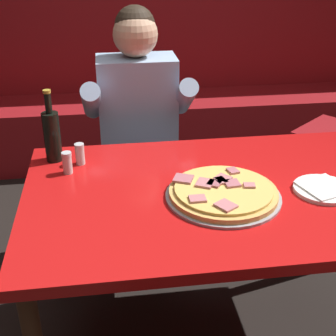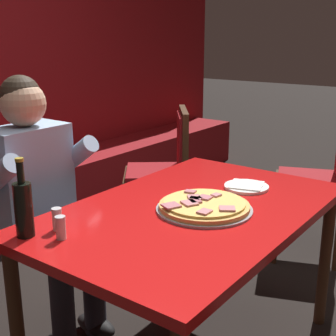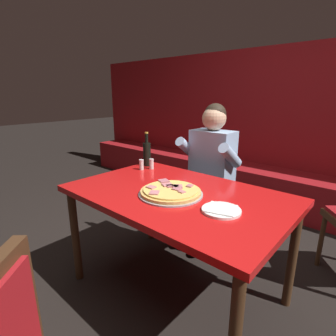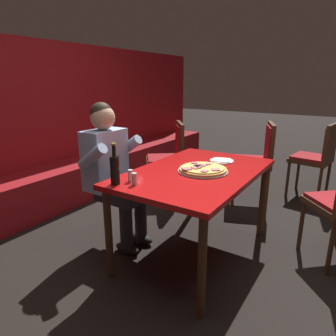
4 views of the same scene
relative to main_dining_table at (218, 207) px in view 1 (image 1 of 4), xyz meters
name	(u,v)px [view 1 (image 1 of 4)]	position (x,y,z in m)	size (l,w,h in m)	color
booth_wall_panel	(152,23)	(0.00, 2.18, 0.28)	(6.80, 0.16, 1.90)	maroon
booth_bench	(158,128)	(0.00, 1.86, -0.44)	(6.46, 0.48, 0.46)	maroon
main_dining_table	(218,207)	(0.00, 0.00, 0.00)	(1.39, 0.89, 0.75)	#422816
pizza	(223,193)	(0.00, -0.06, 0.10)	(0.40, 0.40, 0.05)	#9E9EA3
plate_white_paper	(323,189)	(0.36, -0.07, 0.09)	(0.21, 0.21, 0.02)	white
beer_bottle	(52,135)	(-0.60, 0.32, 0.19)	(0.07, 0.07, 0.29)	black
shaker_oregano	(67,164)	(-0.54, 0.20, 0.12)	(0.04, 0.04, 0.09)	silver
shaker_black_pepper	(80,155)	(-0.50, 0.27, 0.12)	(0.04, 0.04, 0.09)	silver
diner_seated_blue_shirt	(140,129)	(-0.23, 0.70, 0.03)	(0.53, 0.53, 1.27)	black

